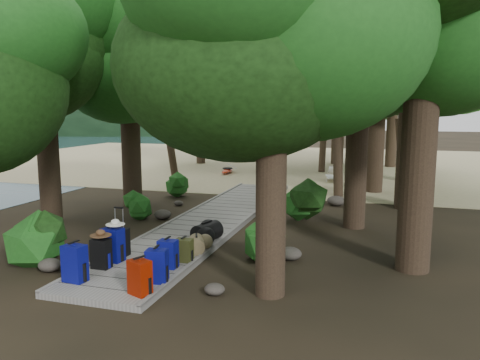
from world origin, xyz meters
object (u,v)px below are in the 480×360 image
(backpack_left_b, at_px, (101,252))
(suitcase_on_boardwalk, at_px, (120,242))
(backpack_left_a, at_px, (75,261))
(backpack_right_d, at_px, (184,249))
(backpack_right_c, at_px, (168,252))
(duffel_right_khaki, at_px, (197,244))
(sun_lounger, at_px, (333,174))
(backpack_left_c, at_px, (113,243))
(duffel_right_black, at_px, (207,232))
(lone_suitcase_on_sand, at_px, (276,177))
(kayak, at_px, (227,170))
(backpack_right_b, at_px, (157,264))
(backpack_right_a, at_px, (140,275))

(backpack_left_b, height_order, suitcase_on_boardwalk, backpack_left_b)
(backpack_left_a, distance_m, backpack_right_d, 2.14)
(backpack_right_c, bearing_deg, backpack_right_d, 70.90)
(backpack_right_c, relative_size, duffel_right_khaki, 1.15)
(backpack_right_c, xyz_separation_m, sun_lounger, (1.90, 12.83, -0.12))
(backpack_left_c, xyz_separation_m, duffel_right_black, (1.32, 1.88, -0.16))
(backpack_right_d, height_order, lone_suitcase_on_sand, lone_suitcase_on_sand)
(lone_suitcase_on_sand, bearing_deg, kayak, 126.16)
(duffel_right_black, bearing_deg, backpack_right_c, -75.98)
(duffel_right_khaki, distance_m, duffel_right_black, 0.84)
(sun_lounger, bearing_deg, duffel_right_khaki, -111.16)
(backpack_left_c, height_order, kayak, backpack_left_c)
(backpack_left_a, xyz_separation_m, sun_lounger, (3.18, 13.99, -0.18))
(backpack_right_b, bearing_deg, sun_lounger, 73.40)
(backpack_right_a, height_order, backpack_right_b, backpack_right_b)
(backpack_right_a, distance_m, kayak, 15.51)
(backpack_left_a, height_order, backpack_left_c, backpack_left_c)
(suitcase_on_boardwalk, distance_m, lone_suitcase_on_sand, 10.61)
(backpack_right_d, bearing_deg, backpack_left_a, -133.53)
(backpack_left_b, bearing_deg, backpack_right_c, 17.57)
(backpack_left_b, xyz_separation_m, backpack_right_d, (1.39, 0.83, -0.06))
(backpack_left_c, distance_m, backpack_right_a, 1.95)
(backpack_left_b, bearing_deg, lone_suitcase_on_sand, 85.01)
(backpack_left_b, height_order, duffel_right_khaki, backpack_left_b)
(backpack_left_c, xyz_separation_m, kayak, (-2.11, 13.73, -0.30))
(backpack_left_c, height_order, backpack_right_a, backpack_left_c)
(kayak, bearing_deg, backpack_right_c, -81.60)
(backpack_left_c, relative_size, backpack_right_d, 1.47)
(lone_suitcase_on_sand, bearing_deg, backpack_right_d, -99.12)
(backpack_left_c, xyz_separation_m, sun_lounger, (3.15, 12.79, -0.19))
(backpack_right_a, height_order, duffel_right_khaki, backpack_right_a)
(backpack_right_b, height_order, backpack_right_d, backpack_right_b)
(backpack_left_a, xyz_separation_m, duffel_right_khaki, (1.44, 2.23, -0.19))
(backpack_left_a, relative_size, backpack_right_c, 1.22)
(suitcase_on_boardwalk, distance_m, kayak, 13.50)
(backpack_left_c, bearing_deg, lone_suitcase_on_sand, 91.45)
(backpack_right_d, height_order, duffel_right_black, backpack_right_d)
(backpack_right_a, height_order, backpack_right_d, backpack_right_a)
(duffel_right_khaki, height_order, lone_suitcase_on_sand, lone_suitcase_on_sand)
(suitcase_on_boardwalk, bearing_deg, kayak, 102.32)
(backpack_left_a, height_order, backpack_right_c, backpack_left_a)
(backpack_right_b, height_order, duffel_right_khaki, backpack_right_b)
(backpack_right_c, xyz_separation_m, kayak, (-3.35, 13.77, -0.23))
(backpack_right_c, relative_size, duffel_right_black, 0.86)
(backpack_right_a, bearing_deg, backpack_right_c, 118.31)
(backpack_right_d, xyz_separation_m, suitcase_on_boardwalk, (-1.46, -0.01, 0.04))
(backpack_left_a, distance_m, duffel_right_khaki, 2.66)
(kayak, distance_m, sun_lounger, 5.34)
(backpack_left_b, xyz_separation_m, suitcase_on_boardwalk, (-0.08, 0.82, -0.03))
(backpack_right_c, height_order, backpack_right_d, backpack_right_c)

